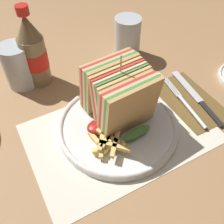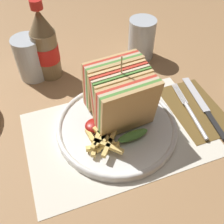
{
  "view_description": "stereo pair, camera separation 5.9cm",
  "coord_description": "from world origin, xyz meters",
  "px_view_note": "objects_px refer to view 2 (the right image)",
  "views": [
    {
      "loc": [
        -0.2,
        -0.34,
        0.47
      ],
      "look_at": [
        -0.0,
        0.01,
        0.04
      ],
      "focal_mm": 42.0,
      "sensor_mm": 36.0,
      "label": 1
    },
    {
      "loc": [
        -0.14,
        -0.36,
        0.47
      ],
      "look_at": [
        -0.0,
        0.01,
        0.04
      ],
      "focal_mm": 42.0,
      "sensor_mm": 36.0,
      "label": 2
    }
  ],
  "objects_px": {
    "glass_near": "(141,41)",
    "glass_far": "(30,58)",
    "knife": "(204,106)",
    "fork": "(192,114)",
    "plate_main": "(115,127)",
    "club_sandwich": "(120,96)",
    "coke_bottle_near": "(45,46)"
  },
  "relations": [
    {
      "from": "club_sandwich",
      "to": "fork",
      "type": "distance_m",
      "value": 0.19
    },
    {
      "from": "plate_main",
      "to": "glass_near",
      "type": "xyz_separation_m",
      "value": [
        0.17,
        0.25,
        0.04
      ]
    },
    {
      "from": "fork",
      "to": "knife",
      "type": "distance_m",
      "value": 0.05
    },
    {
      "from": "plate_main",
      "to": "coke_bottle_near",
      "type": "distance_m",
      "value": 0.28
    },
    {
      "from": "plate_main",
      "to": "glass_near",
      "type": "relative_size",
      "value": 2.34
    },
    {
      "from": "glass_far",
      "to": "plate_main",
      "type": "bearing_deg",
      "value": -61.31
    },
    {
      "from": "knife",
      "to": "fork",
      "type": "bearing_deg",
      "value": -153.14
    },
    {
      "from": "glass_far",
      "to": "knife",
      "type": "bearing_deg",
      "value": -36.02
    },
    {
      "from": "club_sandwich",
      "to": "knife",
      "type": "distance_m",
      "value": 0.23
    },
    {
      "from": "glass_near",
      "to": "knife",
      "type": "bearing_deg",
      "value": -77.63
    },
    {
      "from": "glass_far",
      "to": "club_sandwich",
      "type": "bearing_deg",
      "value": -55.94
    },
    {
      "from": "glass_near",
      "to": "glass_far",
      "type": "bearing_deg",
      "value": 177.26
    },
    {
      "from": "plate_main",
      "to": "fork",
      "type": "relative_size",
      "value": 1.45
    },
    {
      "from": "knife",
      "to": "coke_bottle_near",
      "type": "distance_m",
      "value": 0.43
    },
    {
      "from": "knife",
      "to": "glass_near",
      "type": "height_order",
      "value": "glass_near"
    },
    {
      "from": "fork",
      "to": "glass_near",
      "type": "xyz_separation_m",
      "value": [
        -0.01,
        0.27,
        0.04
      ]
    },
    {
      "from": "plate_main",
      "to": "knife",
      "type": "xyz_separation_m",
      "value": [
        0.23,
        -0.01,
        -0.0
      ]
    },
    {
      "from": "glass_near",
      "to": "glass_far",
      "type": "relative_size",
      "value": 1.0
    },
    {
      "from": "fork",
      "to": "club_sandwich",
      "type": "bearing_deg",
      "value": 171.36
    },
    {
      "from": "fork",
      "to": "coke_bottle_near",
      "type": "height_order",
      "value": "coke_bottle_near"
    },
    {
      "from": "knife",
      "to": "glass_near",
      "type": "distance_m",
      "value": 0.27
    },
    {
      "from": "coke_bottle_near",
      "to": "glass_near",
      "type": "height_order",
      "value": "coke_bottle_near"
    },
    {
      "from": "knife",
      "to": "glass_far",
      "type": "xyz_separation_m",
      "value": [
        -0.37,
        0.27,
        0.05
      ]
    },
    {
      "from": "knife",
      "to": "coke_bottle_near",
      "type": "relative_size",
      "value": 1.01
    },
    {
      "from": "coke_bottle_near",
      "to": "glass_far",
      "type": "distance_m",
      "value": 0.06
    },
    {
      "from": "coke_bottle_near",
      "to": "glass_near",
      "type": "distance_m",
      "value": 0.28
    },
    {
      "from": "glass_near",
      "to": "glass_far",
      "type": "height_order",
      "value": "same"
    },
    {
      "from": "knife",
      "to": "glass_near",
      "type": "xyz_separation_m",
      "value": [
        -0.06,
        0.26,
        0.05
      ]
    },
    {
      "from": "club_sandwich",
      "to": "glass_near",
      "type": "distance_m",
      "value": 0.27
    },
    {
      "from": "fork",
      "to": "glass_near",
      "type": "distance_m",
      "value": 0.28
    },
    {
      "from": "knife",
      "to": "glass_far",
      "type": "distance_m",
      "value": 0.46
    },
    {
      "from": "fork",
      "to": "knife",
      "type": "relative_size",
      "value": 0.88
    }
  ]
}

